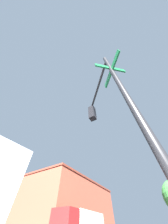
# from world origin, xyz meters

# --- Properties ---
(traffic_signal_near) EXTENTS (2.26, 2.12, 5.98)m
(traffic_signal_near) POSITION_xyz_m (-5.99, -6.53, 4.22)
(traffic_signal_near) COLOR black
(traffic_signal_near) RESTS_ON ground_plane
(building_brick) EXTENTS (24.93, 14.52, 10.74)m
(building_brick) POSITION_xyz_m (20.32, 15.11, 5.38)
(building_brick) COLOR brown
(building_brick) RESTS_ON ground_plane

